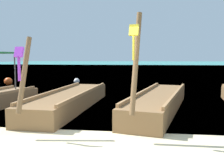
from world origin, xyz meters
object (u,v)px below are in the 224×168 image
at_px(mooring_buoy_near, 77,81).
at_px(mooring_buoy_far, 8,82).
at_px(longtail_boat_violet_ribbon, 70,100).
at_px(longtail_boat_yellow_ribbon, 159,102).

bearing_deg(mooring_buoy_near, mooring_buoy_far, -159.32).
distance_m(longtail_boat_violet_ribbon, mooring_buoy_far, 9.18).
height_order(longtail_boat_yellow_ribbon, mooring_buoy_far, longtail_boat_yellow_ribbon).
bearing_deg(mooring_buoy_far, mooring_buoy_near, 20.68).
bearing_deg(longtail_boat_yellow_ribbon, longtail_boat_violet_ribbon, 179.43).
xyz_separation_m(longtail_boat_violet_ribbon, mooring_buoy_near, (-2.05, 8.31, -0.09)).
distance_m(mooring_buoy_near, mooring_buoy_far, 4.48).
bearing_deg(longtail_boat_violet_ribbon, mooring_buoy_near, 103.84).
relative_size(longtail_boat_yellow_ribbon, mooring_buoy_near, 16.66).
xyz_separation_m(longtail_boat_violet_ribbon, longtail_boat_yellow_ribbon, (3.19, -0.03, 0.02)).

